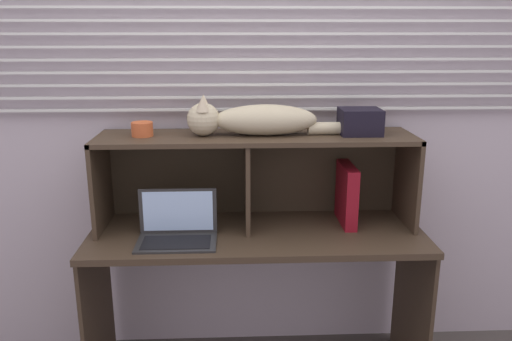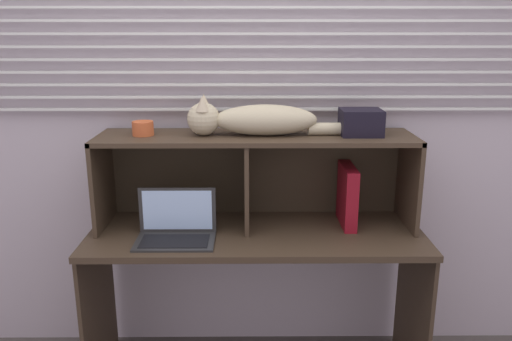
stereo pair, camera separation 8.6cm
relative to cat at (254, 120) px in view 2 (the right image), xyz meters
name	(u,v)px [view 2 (the right image)]	position (x,y,z in m)	size (l,w,h in m)	color
back_panel_with_blinds	(256,117)	(0.01, 0.23, -0.03)	(4.40, 0.08, 2.50)	#B8AEB6
desk	(256,259)	(0.01, -0.10, -0.66)	(1.58, 0.57, 0.77)	#3D2E21
hutch_shelf_unit	(255,160)	(0.01, 0.04, -0.20)	(1.49, 0.36, 0.44)	#3D2E21
cat	(254,120)	(0.00, 0.00, 0.00)	(0.83, 0.17, 0.19)	#B9AE8C
laptop	(176,229)	(-0.35, -0.19, -0.47)	(0.35, 0.22, 0.22)	#2A2A2A
binder_upright	(347,195)	(0.45, 0.00, -0.37)	(0.06, 0.26, 0.29)	maroon
book_stack	(183,220)	(-0.35, 0.00, -0.50)	(0.17, 0.23, 0.05)	gray
small_basket	(143,128)	(-0.52, 0.00, -0.04)	(0.10, 0.10, 0.07)	#C1562C
storage_box	(361,122)	(0.50, 0.00, -0.01)	(0.19, 0.17, 0.12)	black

